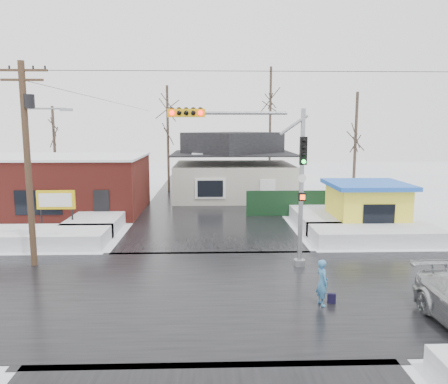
{
  "coord_description": "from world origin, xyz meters",
  "views": [
    {
      "loc": [
        0.0,
        -15.84,
        6.27
      ],
      "look_at": [
        0.68,
        5.62,
        3.0
      ],
      "focal_mm": 35.0,
      "sensor_mm": 36.0,
      "label": 1
    }
  ],
  "objects_px": {
    "marquee_sign": "(56,201)",
    "utility_pole": "(29,152)",
    "kiosk": "(366,205)",
    "traffic_signal": "(266,166)",
    "pedestrian": "(322,283)"
  },
  "relations": [
    {
      "from": "marquee_sign",
      "to": "utility_pole",
      "type": "bearing_deg",
      "value": -79.87
    },
    {
      "from": "utility_pole",
      "to": "kiosk",
      "type": "distance_m",
      "value": 18.95
    },
    {
      "from": "utility_pole",
      "to": "kiosk",
      "type": "bearing_deg",
      "value": 20.44
    },
    {
      "from": "traffic_signal",
      "to": "marquee_sign",
      "type": "height_order",
      "value": "traffic_signal"
    },
    {
      "from": "kiosk",
      "to": "pedestrian",
      "type": "distance_m",
      "value": 12.67
    },
    {
      "from": "utility_pole",
      "to": "kiosk",
      "type": "xyz_separation_m",
      "value": [
        17.43,
        6.49,
        -3.65
      ]
    },
    {
      "from": "marquee_sign",
      "to": "traffic_signal",
      "type": "bearing_deg",
      "value": -29.72
    },
    {
      "from": "kiosk",
      "to": "pedestrian",
      "type": "height_order",
      "value": "kiosk"
    },
    {
      "from": "traffic_signal",
      "to": "kiosk",
      "type": "relative_size",
      "value": 1.52
    },
    {
      "from": "traffic_signal",
      "to": "pedestrian",
      "type": "distance_m",
      "value": 5.88
    },
    {
      "from": "traffic_signal",
      "to": "marquee_sign",
      "type": "relative_size",
      "value": 2.75
    },
    {
      "from": "traffic_signal",
      "to": "pedestrian",
      "type": "bearing_deg",
      "value": -71.22
    },
    {
      "from": "marquee_sign",
      "to": "pedestrian",
      "type": "xyz_separation_m",
      "value": [
        12.9,
        -10.85,
        -1.1
      ]
    },
    {
      "from": "pedestrian",
      "to": "kiosk",
      "type": "bearing_deg",
      "value": -36.08
    },
    {
      "from": "utility_pole",
      "to": "kiosk",
      "type": "relative_size",
      "value": 1.96
    }
  ]
}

